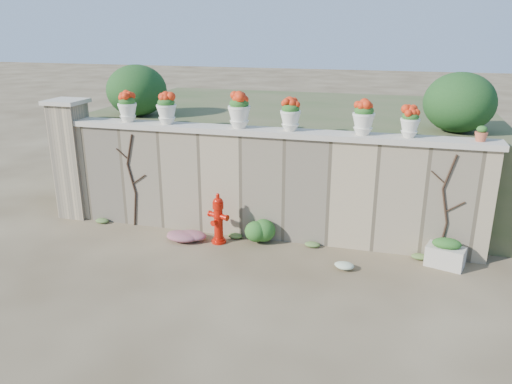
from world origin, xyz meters
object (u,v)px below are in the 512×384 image
(fire_hydrant, at_px, (218,218))
(planter_box, at_px, (445,253))
(urn_pot_0, at_px, (127,107))
(terracotta_pot, at_px, (481,134))

(fire_hydrant, height_order, planter_box, fire_hydrant)
(fire_hydrant, relative_size, urn_pot_0, 1.68)
(planter_box, bearing_deg, terracotta_pot, 68.61)
(planter_box, relative_size, terracotta_pot, 2.79)
(planter_box, relative_size, urn_pot_0, 1.19)
(planter_box, distance_m, terracotta_pot, 2.06)
(planter_box, distance_m, urn_pot_0, 6.45)
(urn_pot_0, bearing_deg, fire_hydrant, -15.69)
(urn_pot_0, relative_size, terracotta_pot, 2.34)
(terracotta_pot, bearing_deg, planter_box, -128.00)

